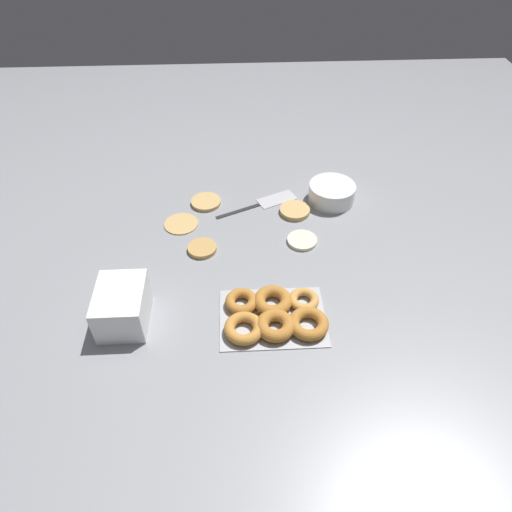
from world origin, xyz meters
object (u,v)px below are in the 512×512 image
Objects in this scene: pancake_3 at (302,240)px; container_stack at (122,306)px; donut_tray at (274,315)px; pancake_0 at (206,202)px; pancake_2 at (295,211)px; batter_bowl at (332,193)px; pancake_4 at (181,223)px; pancake_1 at (202,248)px; spatula at (268,202)px.

container_stack reaches higher than pancake_3.
donut_tray is at bearing -110.46° from pancake_3.
pancake_2 is (0.30, -0.07, 0.00)m from pancake_0.
batter_bowl is (0.13, 0.06, 0.02)m from pancake_2.
pancake_4 is at bearing -125.42° from pancake_0.
pancake_1 is 0.49m from batter_bowl.
container_stack is 0.56× the size of spatula.
pancake_4 is (-0.08, -0.11, -0.00)m from pancake_0.
spatula is (0.29, 0.11, -0.00)m from pancake_4.
pancake_3 is at bearing -35.10° from pancake_0.
pancake_2 is at bearing 92.43° from pancake_3.
donut_tray is (0.19, -0.51, 0.01)m from pancake_0.
pancake_0 is 0.21m from spatula.
pancake_2 is at bearing -155.27° from batter_bowl.
spatula is (0.21, -0.00, -0.00)m from pancake_0.
pancake_1 is 0.31m from pancake_3.
pancake_0 is 0.53m from container_stack.
pancake_2 is 0.35× the size of spatula.
spatula is (0.41, 0.49, -0.05)m from container_stack.
pancake_1 is at bearing -152.03° from batter_bowl.
spatula is at bearing 87.47° from donut_tray.
pancake_4 is 0.70× the size of batter_bowl.
spatula is at bearing 113.10° from pancake_3.
donut_tray reaches higher than pancake_4.
pancake_3 is 0.84× the size of pancake_4.
batter_bowl is 0.79m from container_stack.
container_stack is (-0.50, -0.28, 0.05)m from pancake_3.
batter_bowl reaches higher than pancake_4.
pancake_1 is 0.32× the size of donut_tray.
batter_bowl is at bearing 11.58° from pancake_4.
container_stack reaches higher than pancake_4.
pancake_3 is at bearing 69.54° from donut_tray.
donut_tray is at bearing -2.83° from container_stack.
pancake_4 is (-0.07, 0.13, -0.00)m from pancake_1.
pancake_4 is at bearing 73.19° from container_stack.
pancake_3 is 0.59× the size of batter_bowl.
pancake_3 is at bearing -121.02° from batter_bowl.
batter_bowl reaches higher than pancake_3.
pancake_0 is 0.55m from donut_tray.
pancake_2 is at bearing 6.56° from pancake_4.
batter_bowl reaches higher than donut_tray.
batter_bowl is (0.43, 0.23, 0.02)m from pancake_1.
donut_tray is 1.75× the size of container_stack.
pancake_3 reaches higher than spatula.
batter_bowl is at bearing 24.73° from pancake_2.
pancake_1 is 0.32m from spatula.
spatula is at bearing 50.33° from container_stack.
spatula is at bearing 143.24° from pancake_2.
container_stack is (-0.49, -0.43, 0.05)m from pancake_2.
pancake_2 reaches higher than spatula.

